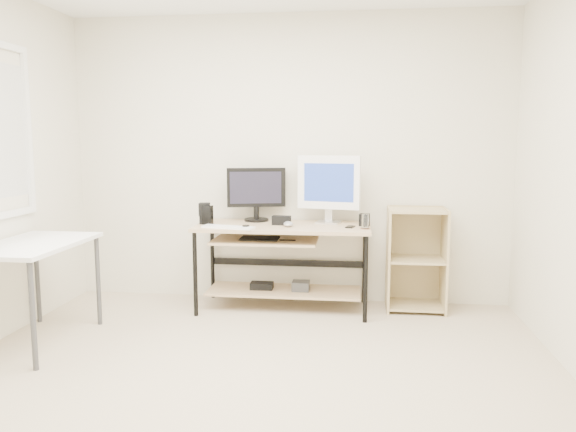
% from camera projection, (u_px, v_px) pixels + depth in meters
% --- Properties ---
extents(room, '(4.01, 4.01, 2.62)m').
position_uv_depth(room, '(222.00, 169.00, 3.21)').
color(room, '#C4B297').
rests_on(room, ground).
extents(desk, '(1.50, 0.65, 0.75)m').
position_uv_depth(desk, '(280.00, 249.00, 4.89)').
color(desk, tan).
rests_on(desk, ground).
extents(side_table, '(0.60, 1.00, 0.75)m').
position_uv_depth(side_table, '(33.00, 253.00, 4.03)').
color(side_table, white).
rests_on(side_table, ground).
extents(shelf_unit, '(0.50, 0.40, 0.90)m').
position_uv_depth(shelf_unit, '(416.00, 258.00, 4.92)').
color(shelf_unit, tan).
rests_on(shelf_unit, ground).
extents(black_monitor, '(0.52, 0.22, 0.48)m').
position_uv_depth(black_monitor, '(256.00, 191.00, 5.05)').
color(black_monitor, black).
rests_on(black_monitor, desk).
extents(white_imac, '(0.56, 0.18, 0.60)m').
position_uv_depth(white_imac, '(329.00, 184.00, 4.91)').
color(white_imac, silver).
rests_on(white_imac, desk).
extents(keyboard, '(0.46, 0.22, 0.02)m').
position_uv_depth(keyboard, '(228.00, 227.00, 4.68)').
color(keyboard, white).
rests_on(keyboard, desk).
extents(mouse, '(0.10, 0.14, 0.04)m').
position_uv_depth(mouse, '(288.00, 224.00, 4.76)').
color(mouse, '#AEAEB3').
rests_on(mouse, desk).
extents(center_speaker, '(0.16, 0.08, 0.08)m').
position_uv_depth(center_speaker, '(281.00, 220.00, 4.85)').
color(center_speaker, black).
rests_on(center_speaker, desk).
extents(speaker_left, '(0.10, 0.10, 0.18)m').
position_uv_depth(speaker_left, '(204.00, 213.00, 4.91)').
color(speaker_left, black).
rests_on(speaker_left, desk).
extents(speaker_right, '(0.10, 0.10, 0.10)m').
position_uv_depth(speaker_right, '(364.00, 220.00, 4.80)').
color(speaker_right, black).
rests_on(speaker_right, desk).
extents(audio_controller, '(0.09, 0.07, 0.17)m').
position_uv_depth(audio_controller, '(208.00, 215.00, 4.87)').
color(audio_controller, black).
rests_on(audio_controller, desk).
extents(volume_puck, '(0.06, 0.06, 0.03)m').
position_uv_depth(volume_puck, '(246.00, 227.00, 4.68)').
color(volume_puck, black).
rests_on(volume_puck, desk).
extents(smartphone, '(0.09, 0.13, 0.01)m').
position_uv_depth(smartphone, '(350.00, 227.00, 4.72)').
color(smartphone, black).
rests_on(smartphone, desk).
extents(coaster, '(0.09, 0.09, 0.01)m').
position_uv_depth(coaster, '(365.00, 229.00, 4.63)').
color(coaster, '#8E5F40').
rests_on(coaster, desk).
extents(drinking_glass, '(0.07, 0.07, 0.12)m').
position_uv_depth(drinking_glass, '(365.00, 221.00, 4.63)').
color(drinking_glass, white).
rests_on(drinking_glass, coaster).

